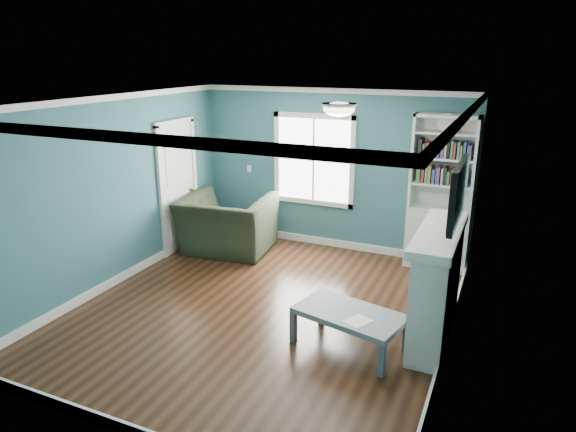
% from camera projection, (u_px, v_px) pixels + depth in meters
% --- Properties ---
extents(floor, '(5.00, 5.00, 0.00)m').
position_uv_depth(floor, '(263.00, 309.00, 6.53)').
color(floor, black).
rests_on(floor, ground).
extents(room_walls, '(5.00, 5.00, 5.00)m').
position_uv_depth(room_walls, '(261.00, 189.00, 6.05)').
color(room_walls, '#32646D').
rests_on(room_walls, ground).
extents(trim, '(4.50, 5.00, 2.60)m').
position_uv_depth(trim, '(262.00, 217.00, 6.15)').
color(trim, white).
rests_on(trim, ground).
extents(window, '(1.40, 0.06, 1.50)m').
position_uv_depth(window, '(314.00, 160.00, 8.37)').
color(window, white).
rests_on(window, room_walls).
extents(bookshelf, '(0.90, 0.35, 2.31)m').
position_uv_depth(bookshelf, '(439.00, 209.00, 7.57)').
color(bookshelf, silver).
rests_on(bookshelf, ground).
extents(fireplace, '(0.44, 1.58, 1.30)m').
position_uv_depth(fireplace, '(438.00, 286.00, 5.70)').
color(fireplace, black).
rests_on(fireplace, ground).
extents(tv, '(0.06, 1.10, 0.65)m').
position_uv_depth(tv, '(459.00, 193.00, 5.33)').
color(tv, black).
rests_on(tv, fireplace).
extents(door, '(0.12, 0.98, 2.17)m').
position_uv_depth(door, '(178.00, 185.00, 8.28)').
color(door, silver).
rests_on(door, ground).
extents(ceiling_fixture, '(0.38, 0.38, 0.15)m').
position_uv_depth(ceiling_fixture, '(339.00, 108.00, 5.49)').
color(ceiling_fixture, white).
rests_on(ceiling_fixture, room_walls).
extents(light_switch, '(0.08, 0.01, 0.12)m').
position_uv_depth(light_switch, '(249.00, 168.00, 8.91)').
color(light_switch, white).
rests_on(light_switch, room_walls).
extents(recliner, '(1.50, 1.07, 1.23)m').
position_uv_depth(recliner, '(227.00, 215.00, 8.30)').
color(recliner, black).
rests_on(recliner, ground).
extents(coffee_table, '(1.28, 0.88, 0.42)m').
position_uv_depth(coffee_table, '(349.00, 316.00, 5.60)').
color(coffee_table, '#515761').
rests_on(coffee_table, ground).
extents(paper_sheet, '(0.31, 0.33, 0.00)m').
position_uv_depth(paper_sheet, '(358.00, 321.00, 5.38)').
color(paper_sheet, white).
rests_on(paper_sheet, coffee_table).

